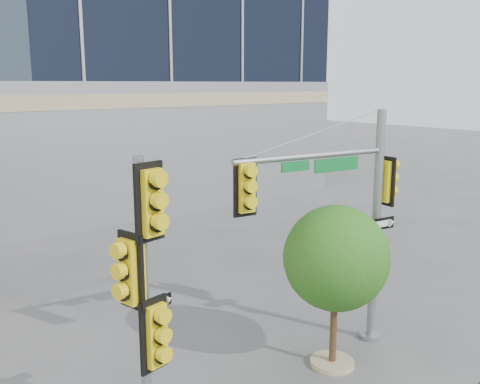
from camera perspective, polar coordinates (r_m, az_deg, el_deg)
main_signal_pole at (r=11.72m, az=11.10°, el=-1.46°), size 4.14×0.91×5.37m
secondary_signal_pole at (r=8.52m, az=-10.12°, el=-9.74°), size 0.89×0.64×4.85m
street_tree at (r=11.30m, az=10.27°, el=-7.34°), size 2.24×2.19×3.49m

